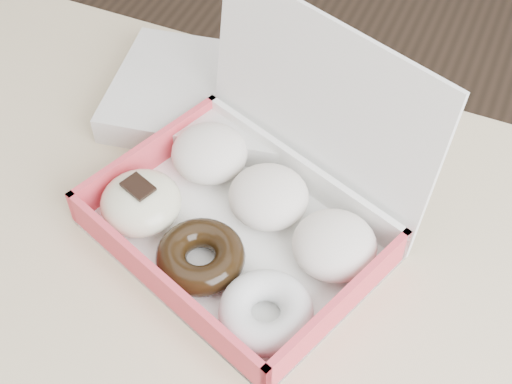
% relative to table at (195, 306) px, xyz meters
% --- Properties ---
extents(table, '(1.20, 0.80, 0.75)m').
position_rel_table_xyz_m(table, '(0.00, 0.00, 0.00)').
color(table, '#D2BC8A').
rests_on(table, ground).
extents(donut_box, '(0.41, 0.38, 0.24)m').
position_rel_table_xyz_m(donut_box, '(0.03, 0.08, 0.12)').
color(donut_box, white).
rests_on(donut_box, table).
extents(newspapers, '(0.29, 0.25, 0.04)m').
position_rel_table_xyz_m(newspapers, '(-0.11, 0.26, 0.10)').
color(newspapers, silver).
rests_on(newspapers, table).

